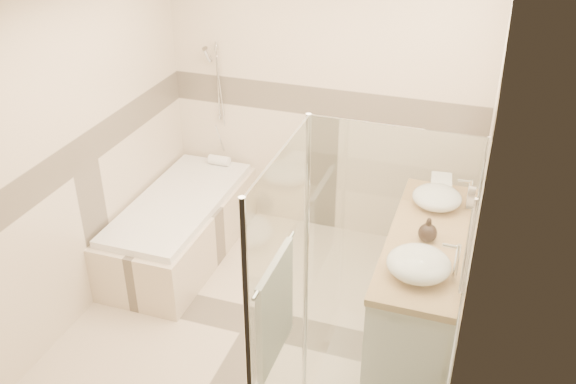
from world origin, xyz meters
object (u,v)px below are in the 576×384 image
(amenity_bottle_a, at_px, (428,230))
(amenity_bottle_b, at_px, (428,229))
(bathtub, at_px, (181,224))
(vessel_sink_far, at_px, (419,264))
(vessel_sink_near, at_px, (437,197))
(vanity, at_px, (424,286))

(amenity_bottle_a, distance_m, amenity_bottle_b, 0.02)
(bathtub, relative_size, vessel_sink_far, 4.16)
(vessel_sink_near, relative_size, amenity_bottle_b, 2.16)
(bathtub, bearing_deg, vessel_sink_far, -20.71)
(vessel_sink_near, height_order, vessel_sink_far, vessel_sink_far)
(bathtub, distance_m, vessel_sink_far, 2.36)
(vanity, height_order, vessel_sink_far, vessel_sink_far)
(vessel_sink_near, bearing_deg, vanity, -87.41)
(vessel_sink_far, bearing_deg, vessel_sink_near, 90.00)
(bathtub, relative_size, vanity, 1.05)
(vessel_sink_near, distance_m, vessel_sink_far, 0.90)
(vessel_sink_near, xyz_separation_m, amenity_bottle_b, (0.00, -0.48, 0.01))
(bathtub, height_order, vessel_sink_near, vessel_sink_near)
(vessel_sink_far, bearing_deg, amenity_bottle_a, 90.00)
(vessel_sink_far, height_order, amenity_bottle_a, vessel_sink_far)
(vanity, xyz_separation_m, amenity_bottle_b, (-0.02, -0.04, 0.51))
(bathtub, xyz_separation_m, vanity, (2.15, -0.35, 0.12))
(vessel_sink_far, xyz_separation_m, amenity_bottle_b, (0.00, 0.41, 0.00))
(vessel_sink_near, distance_m, amenity_bottle_a, 0.47)
(vanity, relative_size, amenity_bottle_b, 9.52)
(vanity, height_order, amenity_bottle_a, amenity_bottle_a)
(vanity, xyz_separation_m, amenity_bottle_a, (-0.02, -0.03, 0.50))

